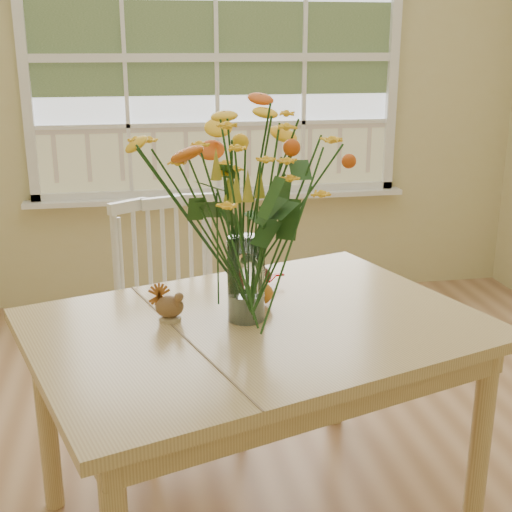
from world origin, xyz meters
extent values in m
cube|color=#9D704C|center=(0.00, 0.00, -0.01)|extent=(4.00, 4.50, 0.01)
cube|color=#D4C787|center=(0.00, 2.25, 1.35)|extent=(4.00, 0.02, 2.70)
cube|color=silver|center=(0.00, 2.23, 1.55)|extent=(2.20, 0.00, 1.60)
cube|color=white|center=(0.00, 2.18, 0.69)|extent=(2.42, 0.12, 0.03)
cube|color=tan|center=(-0.16, -0.04, 0.74)|extent=(1.67, 1.41, 0.04)
cube|color=tan|center=(-0.16, -0.04, 0.67)|extent=(1.52, 1.26, 0.10)
cylinder|color=tan|center=(-0.88, 0.17, 0.36)|extent=(0.07, 0.07, 0.72)
cylinder|color=tan|center=(0.57, -0.24, 0.36)|extent=(0.07, 0.07, 0.72)
cylinder|color=tan|center=(0.31, 0.55, 0.36)|extent=(0.07, 0.07, 0.72)
cube|color=white|center=(-0.37, 0.58, 0.47)|extent=(0.57, 0.55, 0.05)
cube|color=white|center=(-0.42, 0.75, 0.73)|extent=(0.45, 0.17, 0.52)
cylinder|color=white|center=(-0.49, 0.37, 0.23)|extent=(0.04, 0.04, 0.45)
cylinder|color=white|center=(-0.59, 0.69, 0.23)|extent=(0.04, 0.04, 0.45)
cylinder|color=white|center=(-0.15, 0.47, 0.23)|extent=(0.04, 0.04, 0.45)
cylinder|color=white|center=(-0.25, 0.80, 0.23)|extent=(0.04, 0.04, 0.45)
cylinder|color=white|center=(-0.19, -0.01, 0.90)|extent=(0.12, 0.12, 0.28)
ellipsoid|color=#C86517|center=(-0.12, 0.11, 0.80)|extent=(0.10, 0.10, 0.08)
cylinder|color=#CCB78C|center=(-0.44, 0.03, 0.77)|extent=(0.07, 0.07, 0.01)
ellipsoid|color=brown|center=(-0.44, 0.03, 0.81)|extent=(0.10, 0.07, 0.08)
ellipsoid|color=#38160F|center=(-0.08, 0.30, 0.80)|extent=(0.08, 0.08, 0.07)
camera|label=1|loc=(-0.52, -2.08, 1.64)|focal=48.00mm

